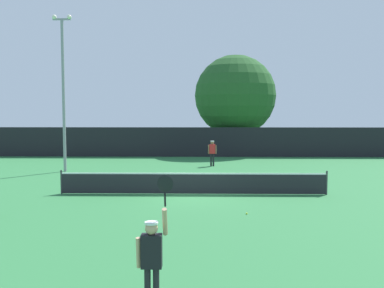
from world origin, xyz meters
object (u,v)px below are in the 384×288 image
at_px(player_serving, 152,252).
at_px(large_tree, 235,96).
at_px(tennis_ball, 247,213).
at_px(parked_car_near, 302,143).
at_px(player_receiving, 212,151).
at_px(light_pole, 63,85).

xyz_separation_m(player_serving, large_tree, (3.93, 30.49, 3.94)).
xyz_separation_m(tennis_ball, large_tree, (1.38, 22.86, 5.03)).
bearing_deg(parked_car_near, player_serving, -99.88).
bearing_deg(player_receiving, parked_car_near, -128.27).
distance_m(player_serving, large_tree, 30.99).
distance_m(tennis_ball, parked_car_near, 25.86).
bearing_deg(parked_car_near, player_receiving, -120.43).
relative_size(light_pole, parked_car_near, 2.15).
bearing_deg(large_tree, player_serving, -97.35).
xyz_separation_m(tennis_ball, parked_car_near, (7.76, 24.65, 0.74)).
distance_m(player_receiving, light_pole, 10.47).
bearing_deg(player_receiving, tennis_ball, 93.65).
relative_size(player_receiving, parked_car_near, 0.39).
bearing_deg(player_serving, tennis_ball, 71.47).
bearing_deg(light_pole, parked_car_near, 37.58).
bearing_deg(player_serving, player_receiving, 85.49).
height_order(player_receiving, tennis_ball, player_receiving).
bearing_deg(parked_car_near, tennis_ball, -99.63).
relative_size(player_serving, parked_car_near, 0.58).
height_order(player_receiving, parked_car_near, player_receiving).
distance_m(player_serving, light_pole, 20.47).
bearing_deg(parked_car_near, large_tree, -156.49).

